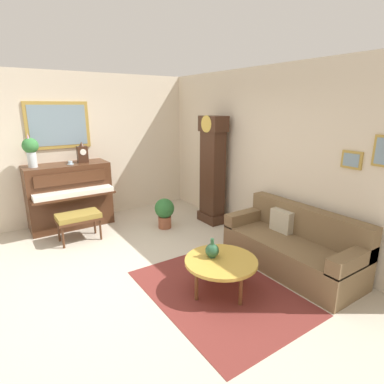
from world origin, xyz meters
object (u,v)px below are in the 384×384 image
Objects in this scene: flower_vase at (31,149)px; couch at (293,246)px; potted_plant at (164,211)px; coffee_table at (221,262)px; teacup at (70,163)px; piano at (70,195)px; piano_bench at (78,218)px; mantel_clock at (82,153)px; green_jug at (212,250)px; grandfather_clock at (212,173)px.

couch is at bearing 39.01° from flower_vase.
flower_vase is (-3.34, -2.71, 1.18)m from couch.
potted_plant is at bearing 61.20° from flower_vase.
teacup is (-3.17, -0.92, 0.82)m from coffee_table.
flower_vase reaches higher than teacup.
piano is 1.64× the size of coffee_table.
mantel_clock is (-0.77, 0.36, 0.95)m from piano_bench.
couch reaches higher than green_jug.
piano_bench is 1.42m from flower_vase.
piano_bench is 1.49m from potted_plant.
piano_bench is 1.07m from teacup.
grandfather_clock reaches higher than coffee_table.
piano is 0.81m from mantel_clock.
couch is 5.00× the size of mantel_clock.
piano_bench is 2.54m from green_jug.
teacup reaches higher than potted_plant.
grandfather_clock is 2.16m from couch.
couch is 3.39× the size of potted_plant.
mantel_clock reaches higher than piano_bench.
teacup is at bearing -163.76° from coffee_table.
grandfather_clock is at bearing 61.60° from teacup.
mantel_clock is 1.85m from potted_plant.
teacup reaches higher than green_jug.
mantel_clock reaches higher than green_jug.
piano_bench is at bearing -25.06° from mantel_clock.
piano_bench is 1.84× the size of mantel_clock.
piano_bench reaches higher than coffee_table.
mantel_clock is 0.66× the size of flower_vase.
grandfather_clock reaches higher than flower_vase.
piano is 6.00× the size of green_jug.
coffee_table is 3.74m from flower_vase.
flower_vase reaches higher than piano.
potted_plant is at bearing 168.99° from coffee_table.
green_jug is (3.11, 0.93, -0.10)m from piano.
teacup is 3.25m from green_jug.
coffee_table is at bearing -95.26° from couch.
teacup is (0.06, 0.59, -0.29)m from flower_vase.
coffee_table is (3.23, 0.98, -0.22)m from piano.
green_jug reaches higher than piano_bench.
couch reaches higher than coffee_table.
grandfather_clock is 2.34m from green_jug.
teacup is at bearing -147.18° from couch.
couch is at bearing 84.74° from coffee_table.
piano_bench is at bearing 31.80° from flower_vase.
mantel_clock is at bearing -134.08° from potted_plant.
grandfather_clock is (1.29, 2.32, 0.37)m from piano.
piano_bench is at bearing -9.35° from teacup.
coffee_table is (-0.11, -1.19, 0.07)m from couch.
piano_bench is 0.37× the size of couch.
mantel_clock reaches higher than piano.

